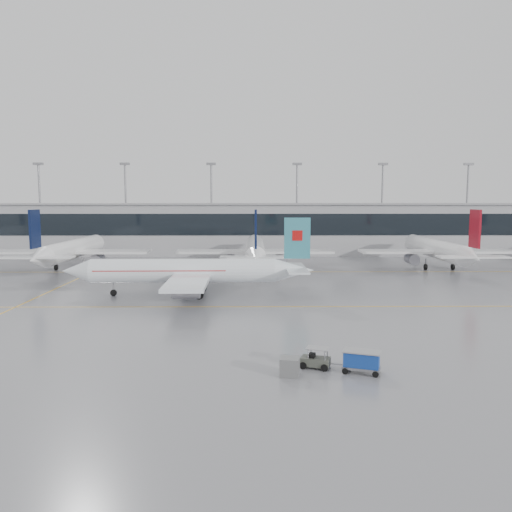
{
  "coord_description": "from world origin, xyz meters",
  "views": [
    {
      "loc": [
        -0.6,
        -61.02,
        13.32
      ],
      "look_at": [
        0.0,
        12.0,
        5.0
      ],
      "focal_mm": 35.0,
      "sensor_mm": 36.0,
      "label": 1
    }
  ],
  "objects_px": {
    "baggage_tug": "(315,361)",
    "gse_unit": "(290,367)",
    "air_canada_jet": "(192,271)",
    "baggage_cart": "(361,360)"
  },
  "relations": [
    {
      "from": "baggage_cart",
      "to": "gse_unit",
      "type": "distance_m",
      "value": 5.62
    },
    {
      "from": "baggage_tug",
      "to": "gse_unit",
      "type": "distance_m",
      "value": 2.83
    },
    {
      "from": "air_canada_jet",
      "to": "gse_unit",
      "type": "distance_m",
      "value": 33.8
    },
    {
      "from": "air_canada_jet",
      "to": "baggage_cart",
      "type": "bearing_deg",
      "value": 117.43
    },
    {
      "from": "baggage_tug",
      "to": "gse_unit",
      "type": "bearing_deg",
      "value": -121.1
    },
    {
      "from": "air_canada_jet",
      "to": "baggage_tug",
      "type": "xyz_separation_m",
      "value": [
        13.3,
        -29.98,
        -2.82
      ]
    },
    {
      "from": "baggage_cart",
      "to": "air_canada_jet",
      "type": "bearing_deg",
      "value": 137.12
    },
    {
      "from": "baggage_tug",
      "to": "gse_unit",
      "type": "height_order",
      "value": "baggage_tug"
    },
    {
      "from": "gse_unit",
      "to": "baggage_tug",
      "type": "bearing_deg",
      "value": 51.15
    },
    {
      "from": "air_canada_jet",
      "to": "gse_unit",
      "type": "height_order",
      "value": "air_canada_jet"
    }
  ]
}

